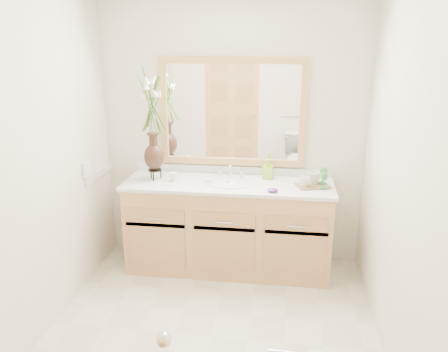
# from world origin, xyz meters

# --- Properties ---
(floor) EXTENTS (2.60, 2.60, 0.00)m
(floor) POSITION_xyz_m (0.00, 0.00, 0.00)
(floor) COLOR beige
(floor) RESTS_ON ground
(wall_back) EXTENTS (2.40, 0.02, 2.40)m
(wall_back) POSITION_xyz_m (0.00, 1.30, 1.20)
(wall_back) COLOR silver
(wall_back) RESTS_ON floor
(wall_front) EXTENTS (2.40, 0.02, 2.40)m
(wall_front) POSITION_xyz_m (0.00, -1.30, 1.20)
(wall_front) COLOR silver
(wall_front) RESTS_ON floor
(wall_left) EXTENTS (0.02, 2.60, 2.40)m
(wall_left) POSITION_xyz_m (-1.20, 0.00, 1.20)
(wall_left) COLOR silver
(wall_left) RESTS_ON floor
(wall_right) EXTENTS (0.02, 2.60, 2.40)m
(wall_right) POSITION_xyz_m (1.20, 0.00, 1.20)
(wall_right) COLOR silver
(wall_right) RESTS_ON floor
(vanity) EXTENTS (1.80, 0.55, 0.80)m
(vanity) POSITION_xyz_m (0.00, 1.01, 0.40)
(vanity) COLOR tan
(vanity) RESTS_ON floor
(counter) EXTENTS (1.84, 0.57, 0.03)m
(counter) POSITION_xyz_m (0.00, 1.01, 0.82)
(counter) COLOR silver
(counter) RESTS_ON vanity
(sink) EXTENTS (0.38, 0.34, 0.23)m
(sink) POSITION_xyz_m (0.00, 1.00, 0.78)
(sink) COLOR white
(sink) RESTS_ON counter
(mirror) EXTENTS (1.32, 0.04, 0.97)m
(mirror) POSITION_xyz_m (0.00, 1.28, 1.41)
(mirror) COLOR white
(mirror) RESTS_ON wall_back
(switch_plate) EXTENTS (0.02, 0.12, 0.12)m
(switch_plate) POSITION_xyz_m (-1.19, 0.76, 0.98)
(switch_plate) COLOR white
(switch_plate) RESTS_ON wall_left
(door) EXTENTS (0.80, 0.03, 2.00)m
(door) POSITION_xyz_m (-0.30, -1.29, 1.00)
(door) COLOR tan
(door) RESTS_ON floor
(flower_vase) EXTENTS (0.21, 0.21, 0.87)m
(flower_vase) POSITION_xyz_m (-0.67, 1.03, 1.42)
(flower_vase) COLOR black
(flower_vase) RESTS_ON counter
(tumbler) EXTENTS (0.06, 0.06, 0.08)m
(tumbler) POSITION_xyz_m (-0.48, 0.99, 0.87)
(tumbler) COLOR silver
(tumbler) RESTS_ON counter
(soap_dish) EXTENTS (0.10, 0.10, 0.03)m
(soap_dish) POSITION_xyz_m (-0.17, 0.98, 0.84)
(soap_dish) COLOR silver
(soap_dish) RESTS_ON counter
(soap_bottle) EXTENTS (0.08, 0.09, 0.17)m
(soap_bottle) POSITION_xyz_m (0.34, 1.17, 0.91)
(soap_bottle) COLOR #91C42E
(soap_bottle) RESTS_ON counter
(purple_dish) EXTENTS (0.11, 0.10, 0.03)m
(purple_dish) POSITION_xyz_m (0.39, 0.82, 0.85)
(purple_dish) COLOR #4E2673
(purple_dish) RESTS_ON counter
(tray) EXTENTS (0.31, 0.26, 0.01)m
(tray) POSITION_xyz_m (0.73, 1.00, 0.84)
(tray) COLOR brown
(tray) RESTS_ON counter
(mug_left) EXTENTS (0.11, 0.10, 0.09)m
(mug_left) POSITION_xyz_m (0.65, 0.97, 0.89)
(mug_left) COLOR silver
(mug_left) RESTS_ON tray
(mug_right) EXTENTS (0.15, 0.14, 0.11)m
(mug_right) POSITION_xyz_m (0.74, 1.05, 0.90)
(mug_right) COLOR silver
(mug_right) RESTS_ON tray
(goblet_front) EXTENTS (0.06, 0.06, 0.14)m
(goblet_front) POSITION_xyz_m (0.81, 0.95, 0.94)
(goblet_front) COLOR #297D36
(goblet_front) RESTS_ON tray
(goblet_back) EXTENTS (0.07, 0.07, 0.15)m
(goblet_back) POSITION_xyz_m (0.82, 1.06, 0.94)
(goblet_back) COLOR #297D36
(goblet_back) RESTS_ON tray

